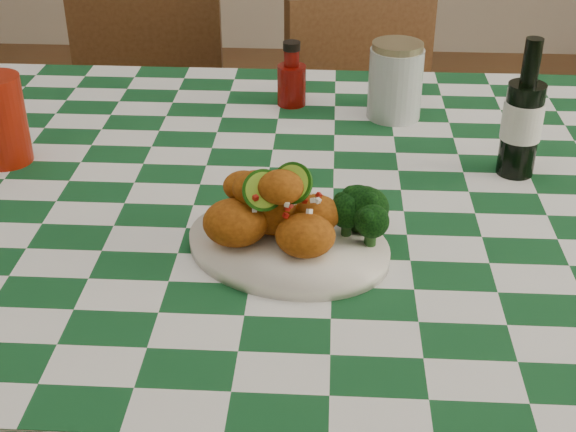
# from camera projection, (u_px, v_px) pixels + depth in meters

# --- Properties ---
(dining_table) EXTENTS (1.66, 1.06, 0.79)m
(dining_table) POSITION_uv_depth(u_px,v_px,m) (269.00, 381.00, 1.43)
(dining_table) COLOR #134822
(dining_table) RESTS_ON ground
(plate) EXTENTS (0.34, 0.30, 0.02)m
(plate) POSITION_uv_depth(u_px,v_px,m) (288.00, 246.00, 1.06)
(plate) COLOR white
(plate) RESTS_ON dining_table
(fried_chicken_pile) EXTENTS (0.16, 0.12, 0.10)m
(fried_chicken_pile) POSITION_uv_depth(u_px,v_px,m) (282.00, 206.00, 1.03)
(fried_chicken_pile) COLOR #A4530F
(fried_chicken_pile) RESTS_ON plate
(broccoli_side) EXTENTS (0.09, 0.09, 0.07)m
(broccoli_side) POSITION_uv_depth(u_px,v_px,m) (358.00, 216.00, 1.05)
(broccoli_side) COLOR black
(broccoli_side) RESTS_ON plate
(red_tumbler) EXTENTS (0.10, 0.10, 0.14)m
(red_tumbler) POSITION_uv_depth(u_px,v_px,m) (0.00, 120.00, 1.27)
(red_tumbler) COLOR maroon
(red_tumbler) RESTS_ON dining_table
(ketchup_bottle) EXTENTS (0.06, 0.06, 0.12)m
(ketchup_bottle) POSITION_uv_depth(u_px,v_px,m) (292.00, 74.00, 1.48)
(ketchup_bottle) COLOR #6E0A05
(ketchup_bottle) RESTS_ON dining_table
(mason_jar) EXTENTS (0.10, 0.10, 0.14)m
(mason_jar) POSITION_uv_depth(u_px,v_px,m) (395.00, 80.00, 1.43)
(mason_jar) COLOR #B2BCBA
(mason_jar) RESTS_ON dining_table
(beer_bottle) EXTENTS (0.07, 0.07, 0.22)m
(beer_bottle) POSITION_uv_depth(u_px,v_px,m) (524.00, 109.00, 1.21)
(beer_bottle) COLOR black
(beer_bottle) RESTS_ON dining_table
(wooden_chair_left) EXTENTS (0.41, 0.43, 0.86)m
(wooden_chair_left) POSITION_uv_depth(u_px,v_px,m) (145.00, 168.00, 2.07)
(wooden_chair_left) COLOR #472814
(wooden_chair_left) RESTS_ON ground
(wooden_chair_right) EXTENTS (0.53, 0.54, 0.86)m
(wooden_chair_right) POSITION_uv_depth(u_px,v_px,m) (386.00, 183.00, 1.99)
(wooden_chair_right) COLOR #472814
(wooden_chair_right) RESTS_ON ground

